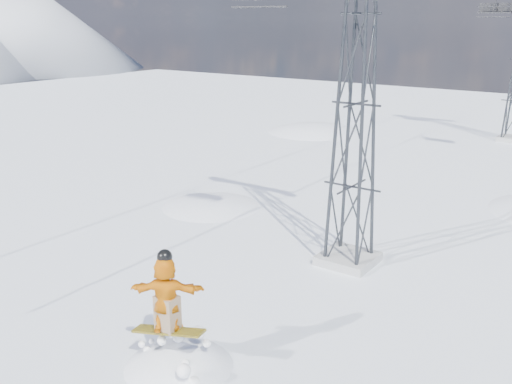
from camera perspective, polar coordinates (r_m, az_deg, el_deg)
ground at (r=14.72m, az=-8.53°, el=-16.67°), size 120.00×120.00×0.00m
snow_terrain at (r=37.27m, az=9.94°, el=-11.63°), size 39.00×37.00×22.00m
lift_tower_near at (r=18.63m, az=9.96°, el=8.58°), size 5.20×1.80×11.43m
lift_chair_far at (r=43.21m, az=22.80°, el=16.52°), size 2.17×0.62×2.69m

